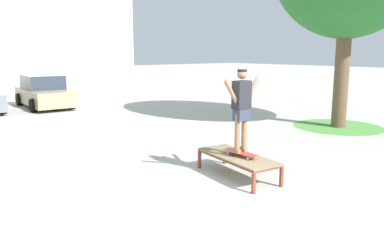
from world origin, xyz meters
name	(u,v)px	position (x,y,z in m)	size (l,w,h in m)	color
ground_plane	(241,196)	(0.00, 0.00, 0.00)	(120.00, 120.00, 0.00)	#B7B5AD
skate_box	(238,158)	(0.73, 0.80, 0.41)	(1.01, 1.98, 0.46)	brown
skateboard	(240,153)	(0.72, 0.72, 0.54)	(0.21, 0.80, 0.09)	#B23333
skater	(241,105)	(0.72, 0.72, 1.53)	(1.00, 0.28, 1.69)	#8E6647
grass_patch_near_right	(338,127)	(7.37, 2.34, 0.00)	(3.04, 3.04, 0.01)	#519342
car_tan	(44,93)	(1.05, 13.73, 0.69)	(2.08, 4.28, 1.50)	tan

